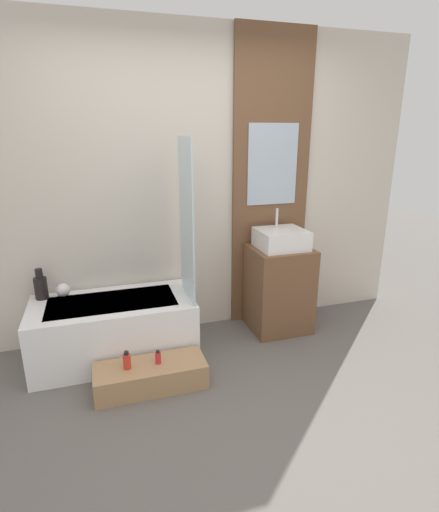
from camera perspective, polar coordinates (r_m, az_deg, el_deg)
ground_plane at (r=2.63m, az=4.54°, el=-24.75°), size 12.00×12.00×0.00m
wall_tiled_back at (r=3.49m, az=-4.67°, el=9.76°), size 4.20×0.06×2.60m
wall_wood_accent at (r=3.69m, az=7.36°, el=10.26°), size 0.72×0.04×2.60m
bathtub at (r=3.37m, az=-14.79°, el=-10.00°), size 1.26×0.64×0.49m
glass_shower_screen at (r=3.07m, az=-4.74°, el=5.02°), size 0.01×0.45×1.25m
wooden_step_bench at (r=3.02m, az=-9.80°, el=-16.48°), size 0.79×0.31×0.18m
vanity_cabinet at (r=3.69m, az=8.46°, el=-4.63°), size 0.52×0.48×0.78m
sink at (r=3.54m, az=8.80°, el=2.44°), size 0.41×0.38×0.34m
vase_tall_dark at (r=3.47m, az=-24.17°, el=-4.00°), size 0.10×0.10×0.25m
vase_round_light at (r=3.47m, az=-21.45°, el=-4.54°), size 0.11×0.11×0.11m
bottle_soap_primary at (r=2.93m, az=-13.10°, el=-14.38°), size 0.05×0.05×0.13m
bottle_soap_secondary at (r=2.95m, az=-8.77°, el=-14.14°), size 0.04×0.04×0.10m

